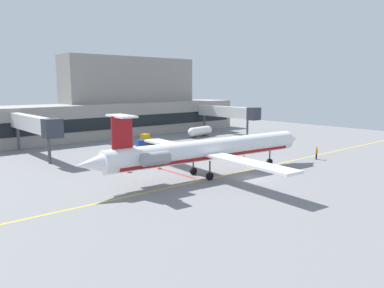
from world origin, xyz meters
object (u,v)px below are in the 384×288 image
regional_jet (207,150)px  pushback_tractor (158,153)px  fuel_tank (200,131)px  baggage_tug (148,140)px  marshaller (317,153)px  belt_loader (146,147)px

regional_jet → pushback_tractor: bearing=82.5°
regional_jet → fuel_tank: size_ratio=4.65×
regional_jet → baggage_tug: regional_jet is taller
regional_jet → marshaller: size_ratio=17.39×
belt_loader → fuel_tank: fuel_tank is taller
pushback_tractor → fuel_tank: 25.41m
baggage_tug → marshaller: baggage_tug is taller
baggage_tug → marshaller: 30.58m
regional_jet → marshaller: (19.59, -2.88, -2.29)m
pushback_tractor → belt_loader: 6.35m
pushback_tractor → marshaller: 23.72m
pushback_tractor → belt_loader: belt_loader is taller
baggage_tug → marshaller: size_ratio=1.95×
marshaller → belt_loader: bearing=126.6°
pushback_tractor → belt_loader: (1.89, 6.06, 0.02)m
baggage_tug → pushback_tractor: (-6.96, -13.02, 0.06)m
belt_loader → fuel_tank: (19.19, 8.12, 0.29)m
fuel_tank → marshaller: bearing=-96.1°
baggage_tug → pushback_tractor: size_ratio=1.01×
pushback_tractor → marshaller: pushback_tractor is taller
fuel_tank → marshaller: size_ratio=3.74×
marshaller → pushback_tractor: bearing=139.1°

